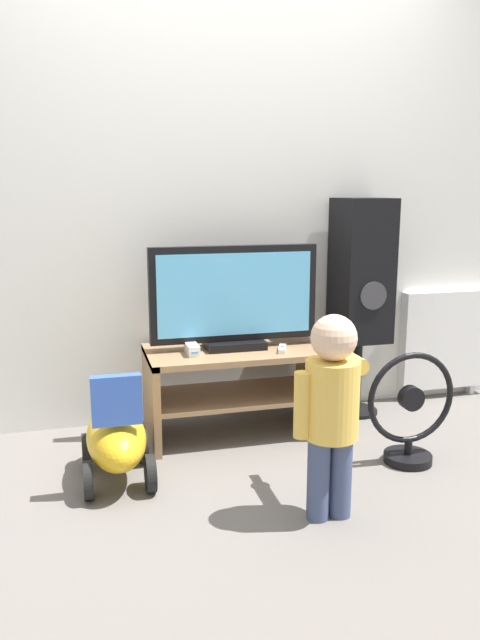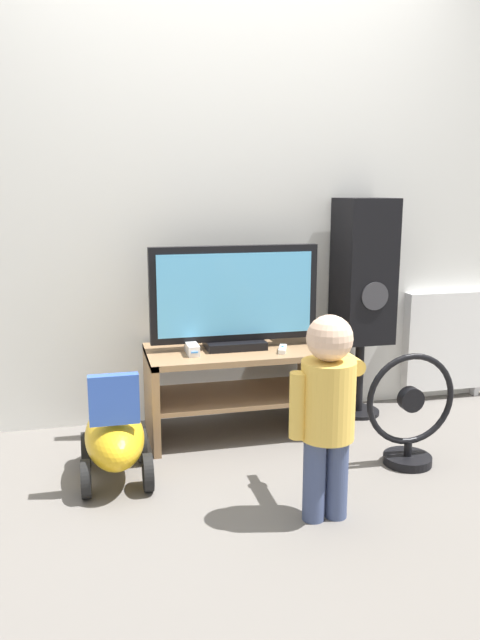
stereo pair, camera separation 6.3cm
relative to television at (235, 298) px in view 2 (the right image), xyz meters
name	(u,v)px [view 2 (the right image)]	position (x,y,z in m)	size (l,w,h in m)	color
ground_plane	(247,450)	(0.00, -0.26, -0.71)	(16.00, 16.00, 0.00)	slate
wall_back	(222,179)	(0.00, 0.30, 0.59)	(10.00, 0.06, 2.60)	silver
tv_stand	(236,378)	(0.00, -0.02, -0.41)	(0.90, 0.47, 0.45)	#93704C
television	(235,298)	(0.00, 0.00, 0.00)	(0.86, 0.20, 0.52)	black
game_console	(192,348)	(-0.23, -0.06, -0.23)	(0.06, 0.16, 0.05)	white
remote_primary	(283,349)	(0.22, -0.13, -0.24)	(0.08, 0.13, 0.03)	white
child	(327,401)	(0.14, -0.94, -0.24)	(0.30, 0.46, 0.80)	#3F4C72
speaker_tower	(363,275)	(0.74, 0.09, 0.08)	(0.27, 0.31, 1.20)	black
floor_fan	(410,415)	(0.69, -0.58, -0.47)	(0.43, 0.22, 0.53)	black
ride_on_toy	(115,437)	(-0.63, -0.42, -0.51)	(0.29, 0.54, 0.52)	gold
radiator	(449,341)	(1.38, 0.23, -0.35)	(0.57, 0.08, 0.65)	white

